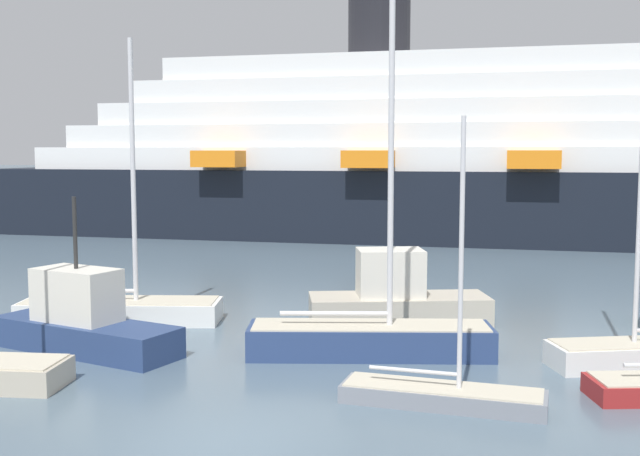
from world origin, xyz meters
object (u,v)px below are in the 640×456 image
object	(u,v)px
fishing_boat_0	(83,322)
cruise_ship	(607,160)
sailboat_2	(443,392)
sailboat_4	(370,335)
sailboat_5	(121,307)
fishing_boat_1	(396,297)

from	to	relation	value
fishing_boat_0	cruise_ship	xyz separation A→B (m)	(20.19, 31.98, 4.40)
sailboat_2	sailboat_4	xyz separation A→B (m)	(-2.14, 4.01, 0.30)
sailboat_2	fishing_boat_0	xyz separation A→B (m)	(-10.48, 3.02, 0.56)
sailboat_2	sailboat_4	size ratio (longest dim) A/B	0.55
sailboat_5	fishing_boat_0	size ratio (longest dim) A/B	1.53
sailboat_4	sailboat_5	size ratio (longest dim) A/B	1.24
sailboat_5	fishing_boat_1	size ratio (longest dim) A/B	1.50
sailboat_4	fishing_boat_0	xyz separation A→B (m)	(-8.35, -0.99, 0.26)
sailboat_2	sailboat_4	world-z (taller)	sailboat_4
sailboat_2	cruise_ship	size ratio (longest dim) A/B	0.08
sailboat_5	sailboat_2	bearing A→B (deg)	-40.80
sailboat_5	fishing_boat_0	world-z (taller)	sailboat_5
sailboat_5	cruise_ship	distance (m)	35.29
fishing_boat_0	fishing_boat_1	size ratio (longest dim) A/B	0.98
sailboat_5	cruise_ship	size ratio (longest dim) A/B	0.11
sailboat_5	cruise_ship	bearing A→B (deg)	44.57
sailboat_4	cruise_ship	xyz separation A→B (m)	(11.84, 30.99, 4.66)
sailboat_4	fishing_boat_0	size ratio (longest dim) A/B	1.91
sailboat_4	cruise_ship	distance (m)	33.50
fishing_boat_1	sailboat_5	bearing A→B (deg)	-4.26
sailboat_4	sailboat_5	world-z (taller)	sailboat_4
sailboat_4	cruise_ship	world-z (taller)	cruise_ship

